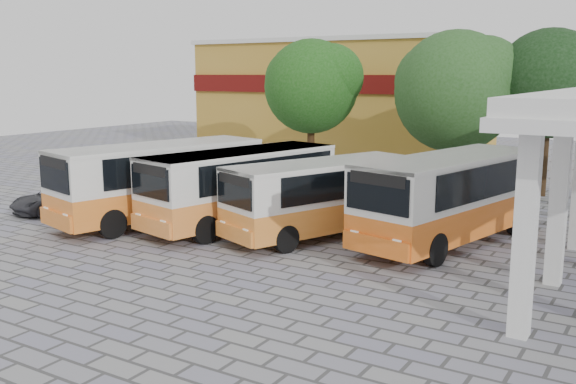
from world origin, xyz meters
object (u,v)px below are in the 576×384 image
Objects in this scene: bus_far_left at (160,177)px; bus_centre_right at (323,193)px; parked_car at (58,199)px; bus_far_right at (451,193)px; bus_centre_left at (241,183)px.

bus_centre_right is (6.73, 1.34, -0.21)m from bus_far_left.
bus_far_left is 6.86m from bus_centre_right.
parked_car is (-5.08, -0.94, -1.25)m from bus_far_left.
bus_far_right is at bearing 22.06° from parked_car.
bus_centre_left is 3.47m from bus_centre_right.
bus_centre_left is 7.91m from bus_far_right.
bus_centre_right is 2.05× the size of parked_car.
bus_far_left reaches higher than bus_far_right.
parked_car is at bearing -147.55° from bus_centre_right.
bus_far_right reaches higher than bus_centre_right.
bus_centre_left is 8.66m from parked_car.
bus_far_right reaches higher than bus_centre_left.
bus_centre_right is at bearing 26.17° from bus_far_left.
bus_centre_left reaches higher than parked_car.
bus_centre_left is 1.06× the size of bus_centre_right.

